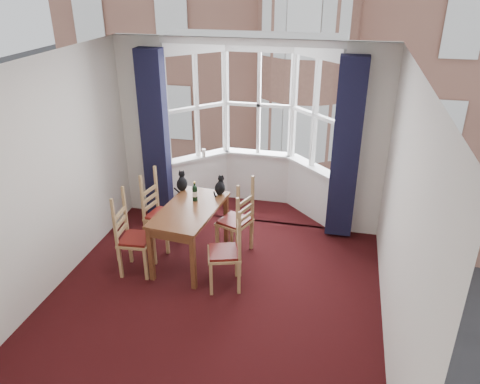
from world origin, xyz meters
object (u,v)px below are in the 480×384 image
(chair_left_near, at_px, (129,239))
(chair_right_far, at_px, (240,223))
(cat_left, at_px, (182,183))
(wine_bottle, at_px, (195,192))
(candle_tall, at_px, (204,153))
(dining_table, at_px, (190,216))
(cat_right, at_px, (220,187))
(chair_right_near, at_px, (231,253))
(chair_left_far, at_px, (157,215))

(chair_left_near, xyz_separation_m, chair_right_far, (1.31, 0.73, 0.00))
(cat_left, bearing_deg, wine_bottle, -45.46)
(candle_tall, bearing_deg, dining_table, -79.60)
(dining_table, distance_m, cat_right, 0.63)
(chair_left_near, distance_m, wine_bottle, 1.06)
(chair_right_near, distance_m, wine_bottle, 1.05)
(chair_right_far, height_order, candle_tall, candle_tall)
(dining_table, height_order, chair_left_near, chair_left_near)
(cat_left, height_order, cat_right, cat_left)
(chair_left_far, xyz_separation_m, chair_right_near, (1.28, -0.74, 0.00))
(chair_left_far, distance_m, cat_right, 1.01)
(dining_table, relative_size, wine_bottle, 4.83)
(cat_left, xyz_separation_m, wine_bottle, (0.28, -0.29, 0.01))
(cat_left, distance_m, wine_bottle, 0.41)
(chair_right_near, height_order, cat_right, cat_right)
(chair_left_far, bearing_deg, cat_right, 14.01)
(chair_right_near, xyz_separation_m, wine_bottle, (-0.67, 0.67, 0.45))
(dining_table, height_order, cat_left, cat_left)
(cat_right, height_order, wine_bottle, wine_bottle)
(chair_left_near, distance_m, chair_right_near, 1.37)
(cat_left, bearing_deg, chair_left_far, -145.48)
(wine_bottle, height_order, candle_tall, wine_bottle)
(chair_right_far, relative_size, cat_left, 3.20)
(cat_right, height_order, candle_tall, cat_right)
(dining_table, xyz_separation_m, cat_right, (0.28, 0.52, 0.22))
(chair_right_far, bearing_deg, chair_left_near, -150.89)
(chair_left_far, bearing_deg, chair_left_near, -97.28)
(cat_left, bearing_deg, dining_table, -61.65)
(cat_left, bearing_deg, candle_tall, 91.25)
(chair_right_near, bearing_deg, chair_left_near, 179.10)
(dining_table, height_order, chair_right_near, chair_right_near)
(dining_table, bearing_deg, chair_left_near, -149.00)
(cat_left, bearing_deg, cat_right, -0.42)
(cat_left, distance_m, candle_tall, 1.14)
(cat_right, bearing_deg, chair_left_near, -136.28)
(dining_table, bearing_deg, chair_right_far, 26.85)
(dining_table, bearing_deg, cat_left, 118.35)
(chair_right_near, relative_size, wine_bottle, 3.32)
(dining_table, distance_m, chair_right_near, 0.83)
(cat_right, distance_m, candle_tall, 1.29)
(chair_right_far, bearing_deg, candle_tall, 124.09)
(dining_table, xyz_separation_m, candle_tall, (-0.31, 1.66, 0.25))
(chair_right_far, height_order, cat_right, cat_right)
(cat_left, bearing_deg, chair_right_far, -13.27)
(cat_right, bearing_deg, dining_table, -118.44)
(cat_right, relative_size, wine_bottle, 0.99)
(chair_right_far, xyz_separation_m, cat_left, (-0.89, 0.21, 0.43))
(chair_left_far, bearing_deg, dining_table, -25.80)
(chair_right_far, bearing_deg, chair_left_far, -179.28)
(chair_left_near, height_order, cat_right, cat_right)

